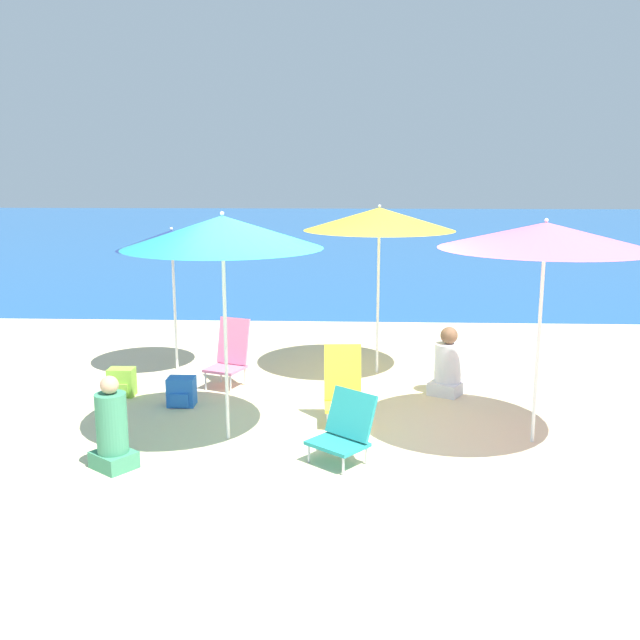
# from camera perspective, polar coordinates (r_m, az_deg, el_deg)

# --- Properties ---
(ground_plane) EXTENTS (60.00, 60.00, 0.00)m
(ground_plane) POSITION_cam_1_polar(r_m,az_deg,el_deg) (7.50, -0.62, -9.61)
(ground_plane) COLOR beige
(sea_water) EXTENTS (60.00, 40.00, 0.01)m
(sea_water) POSITION_cam_1_polar(r_m,az_deg,el_deg) (33.03, 1.92, 7.11)
(sea_water) COLOR #1E5699
(sea_water) RESTS_ON ground
(beach_umbrella_teal) EXTENTS (2.00, 2.00, 2.35)m
(beach_umbrella_teal) POSITION_cam_1_polar(r_m,az_deg,el_deg) (7.14, -7.81, 6.97)
(beach_umbrella_teal) COLOR white
(beach_umbrella_teal) RESTS_ON ground
(beach_umbrella_yellow) EXTENTS (2.03, 2.03, 2.31)m
(beach_umbrella_yellow) POSITION_cam_1_polar(r_m,az_deg,el_deg) (9.58, 4.77, 8.04)
(beach_umbrella_yellow) COLOR white
(beach_umbrella_yellow) RESTS_ON ground
(beach_umbrella_navy) EXTENTS (1.51, 1.51, 1.99)m
(beach_umbrella_navy) POSITION_cam_1_polar(r_m,az_deg,el_deg) (9.96, -11.77, 6.27)
(beach_umbrella_navy) COLOR white
(beach_umbrella_navy) RESTS_ON ground
(beach_umbrella_pink) EXTENTS (2.08, 2.08, 2.30)m
(beach_umbrella_pink) POSITION_cam_1_polar(r_m,az_deg,el_deg) (7.31, 17.58, 6.44)
(beach_umbrella_pink) COLOR white
(beach_umbrella_pink) RESTS_ON ground
(beach_chair_teal) EXTENTS (0.71, 0.71, 0.67)m
(beach_chair_teal) POSITION_cam_1_polar(r_m,az_deg,el_deg) (6.91, 1.98, -8.66)
(beach_chair_teal) COLOR silver
(beach_chair_teal) RESTS_ON ground
(beach_chair_pink) EXTENTS (0.59, 0.64, 0.87)m
(beach_chair_pink) POSITION_cam_1_polar(r_m,az_deg,el_deg) (9.30, -7.22, -2.66)
(beach_chair_pink) COLOR silver
(beach_chair_pink) RESTS_ON ground
(beach_chair_yellow) EXTENTS (0.44, 0.50, 0.86)m
(beach_chair_yellow) POSITION_cam_1_polar(r_m,az_deg,el_deg) (7.91, 1.85, -5.32)
(beach_chair_yellow) COLOR silver
(beach_chair_yellow) RESTS_ON ground
(person_seated_near) EXTENTS (0.49, 0.48, 0.90)m
(person_seated_near) POSITION_cam_1_polar(r_m,az_deg,el_deg) (6.99, -16.29, -8.47)
(person_seated_near) COLOR #3F8C66
(person_seated_near) RESTS_ON ground
(person_seated_far) EXTENTS (0.54, 0.56, 0.86)m
(person_seated_far) POSITION_cam_1_polar(r_m,az_deg,el_deg) (9.05, 10.20, -3.70)
(person_seated_far) COLOR silver
(person_seated_far) RESTS_ON ground
(backpack_lime) EXTENTS (0.31, 0.25, 0.35)m
(backpack_lime) POSITION_cam_1_polar(r_m,az_deg,el_deg) (9.19, -15.58, -4.83)
(backpack_lime) COLOR #8ECC3D
(backpack_lime) RESTS_ON ground
(backpack_blue) EXTENTS (0.32, 0.27, 0.35)m
(backpack_blue) POSITION_cam_1_polar(r_m,az_deg,el_deg) (8.67, -11.02, -5.65)
(backpack_blue) COLOR blue
(backpack_blue) RESTS_ON ground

